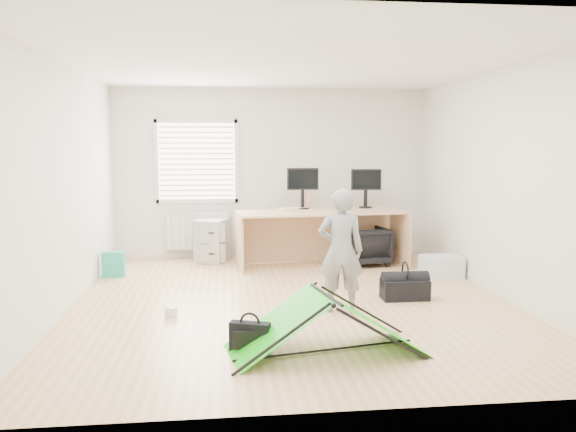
{
  "coord_description": "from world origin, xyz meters",
  "views": [
    {
      "loc": [
        -0.75,
        -6.32,
        1.8
      ],
      "look_at": [
        0.0,
        0.4,
        0.95
      ],
      "focal_mm": 35.0,
      "sensor_mm": 36.0,
      "label": 1
    }
  ],
  "objects": [
    {
      "name": "filing_cabinet",
      "position": [
        -0.96,
        2.42,
        0.33
      ],
      "size": [
        0.6,
        0.68,
        0.66
      ],
      "primitive_type": "cube",
      "rotation": [
        0.0,
        0.0,
        -0.37
      ],
      "color": "#9FA2A4",
      "rests_on": "ground"
    },
    {
      "name": "duffel_bag",
      "position": [
        1.33,
        -0.07,
        0.12
      ],
      "size": [
        0.55,
        0.28,
        0.24
      ],
      "primitive_type": "cube",
      "rotation": [
        0.0,
        0.0,
        -0.01
      ],
      "color": "black",
      "rests_on": "ground"
    },
    {
      "name": "tote_bag",
      "position": [
        -2.3,
        1.48,
        0.18
      ],
      "size": [
        0.3,
        0.14,
        0.35
      ],
      "primitive_type": "cube",
      "rotation": [
        0.0,
        0.0,
        0.02
      ],
      "color": "#22A180",
      "rests_on": "ground"
    },
    {
      "name": "back_wall",
      "position": [
        0.0,
        2.75,
        1.35
      ],
      "size": [
        5.0,
        0.02,
        2.7
      ],
      "primitive_type": "cube",
      "color": "silver",
      "rests_on": "ground"
    },
    {
      "name": "ground",
      "position": [
        0.0,
        0.0,
        0.0
      ],
      "size": [
        5.5,
        5.5,
        0.0
      ],
      "primitive_type": "plane",
      "color": "tan",
      "rests_on": "ground"
    },
    {
      "name": "monitor_right",
      "position": [
        1.4,
        2.15,
        1.06
      ],
      "size": [
        0.47,
        0.14,
        0.44
      ],
      "primitive_type": "cube",
      "rotation": [
        0.0,
        0.0,
        -0.09
      ],
      "color": "black",
      "rests_on": "desk"
    },
    {
      "name": "office_chair",
      "position": [
        1.35,
        1.87,
        0.29
      ],
      "size": [
        0.7,
        0.72,
        0.57
      ],
      "primitive_type": "imported",
      "rotation": [
        0.0,
        0.0,
        3.29
      ],
      "color": "black",
      "rests_on": "ground"
    },
    {
      "name": "window",
      "position": [
        -1.2,
        2.71,
        1.55
      ],
      "size": [
        1.2,
        0.06,
        1.2
      ],
      "primitive_type": "cube",
      "color": "silver",
      "rests_on": "back_wall"
    },
    {
      "name": "storage_crate",
      "position": [
        2.19,
        0.97,
        0.15
      ],
      "size": [
        0.55,
        0.4,
        0.3
      ],
      "primitive_type": "cube",
      "rotation": [
        0.0,
        0.0,
        0.06
      ],
      "color": "silver",
      "rests_on": "ground"
    },
    {
      "name": "white_box",
      "position": [
        -1.34,
        -0.46,
        0.05
      ],
      "size": [
        0.13,
        0.13,
        0.1
      ],
      "primitive_type": "cube",
      "rotation": [
        0.0,
        0.0,
        -0.33
      ],
      "color": "silver",
      "rests_on": "ground"
    },
    {
      "name": "desk",
      "position": [
        0.65,
        1.81,
        0.42
      ],
      "size": [
        2.53,
        1.04,
        0.84
      ],
      "primitive_type": "cube",
      "rotation": [
        0.0,
        0.0,
        0.11
      ],
      "color": "tan",
      "rests_on": "ground"
    },
    {
      "name": "laptop_bag",
      "position": [
        -0.55,
        -1.57,
        0.13
      ],
      "size": [
        0.37,
        0.21,
        0.27
      ],
      "primitive_type": "cube",
      "rotation": [
        0.0,
        0.0,
        -0.32
      ],
      "color": "black",
      "rests_on": "ground"
    },
    {
      "name": "kite",
      "position": [
        0.1,
        -1.64,
        0.26
      ],
      "size": [
        1.78,
        1.05,
        0.52
      ],
      "primitive_type": null,
      "rotation": [
        0.0,
        0.0,
        0.2
      ],
      "color": "#19B911",
      "rests_on": "ground"
    },
    {
      "name": "radiator",
      "position": [
        -1.2,
        2.67,
        0.45
      ],
      "size": [
        1.0,
        0.12,
        0.6
      ],
      "primitive_type": "cube",
      "color": "silver",
      "rests_on": "back_wall"
    },
    {
      "name": "monitor_left",
      "position": [
        0.42,
        2.15,
        1.07
      ],
      "size": [
        0.48,
        0.11,
        0.46
      ],
      "primitive_type": "cube",
      "rotation": [
        0.0,
        0.0,
        -0.02
      ],
      "color": "black",
      "rests_on": "desk"
    },
    {
      "name": "thermos",
      "position": [
        0.51,
        2.16,
        0.97
      ],
      "size": [
        0.08,
        0.08,
        0.27
      ],
      "primitive_type": "cylinder",
      "rotation": [
        0.0,
        0.0,
        0.01
      ],
      "color": "#CF7974",
      "rests_on": "desk"
    },
    {
      "name": "keyboard",
      "position": [
        0.29,
        2.12,
        0.85
      ],
      "size": [
        0.49,
        0.31,
        0.02
      ],
      "primitive_type": "cube",
      "rotation": [
        0.0,
        0.0,
        0.36
      ],
      "color": "beige",
      "rests_on": "desk"
    },
    {
      "name": "person",
      "position": [
        0.48,
        -0.46,
        0.67
      ],
      "size": [
        0.53,
        0.39,
        1.35
      ],
      "primitive_type": "imported",
      "rotation": [
        0.0,
        0.0,
        3.0
      ],
      "color": "gray",
      "rests_on": "ground"
    }
  ]
}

